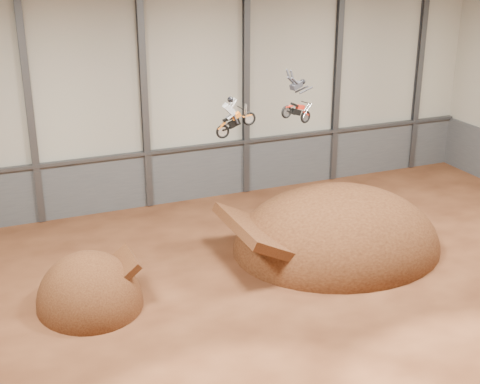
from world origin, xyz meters
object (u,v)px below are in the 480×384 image
at_px(takeoff_ramp, 90,304).
at_px(fmx_rider_b, 295,98).
at_px(fmx_rider_a, 238,112).
at_px(landing_ramp, 336,247).

xyz_separation_m(takeoff_ramp, fmx_rider_b, (10.87, 0.88, 8.65)).
xyz_separation_m(fmx_rider_a, fmx_rider_b, (3.37, 0.84, 0.19)).
relative_size(fmx_rider_a, fmx_rider_b, 0.76).
xyz_separation_m(takeoff_ramp, fmx_rider_a, (7.50, 0.04, 8.46)).
distance_m(landing_ramp, fmx_rider_a, 10.53).
bearing_deg(takeoff_ramp, fmx_rider_b, 4.62).
bearing_deg(fmx_rider_a, fmx_rider_b, 14.25).
bearing_deg(fmx_rider_b, fmx_rider_a, 177.23).
distance_m(landing_ramp, fmx_rider_b, 9.11).
distance_m(takeoff_ramp, fmx_rider_a, 11.31).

